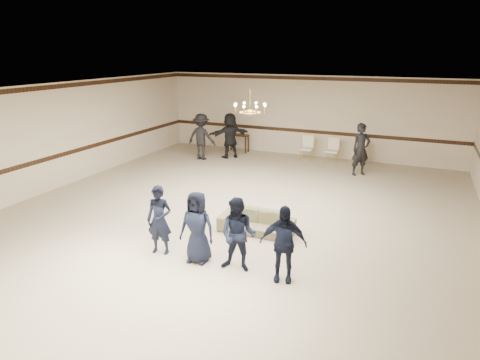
# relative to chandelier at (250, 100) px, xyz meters

# --- Properties ---
(room) EXTENTS (12.01, 14.01, 3.21)m
(room) POSITION_rel_chandelier_xyz_m (0.00, -1.00, -1.28)
(room) COLOR tan
(room) RESTS_ON ground
(chair_rail) EXTENTS (12.00, 0.02, 0.14)m
(chair_rail) POSITION_rel_chandelier_xyz_m (0.00, 5.99, -1.88)
(chair_rail) COLOR black
(chair_rail) RESTS_ON wall_back
(crown_molding) EXTENTS (12.00, 0.02, 0.14)m
(crown_molding) POSITION_rel_chandelier_xyz_m (0.00, 5.99, 0.21)
(crown_molding) COLOR black
(crown_molding) RESTS_ON wall_back
(chandelier) EXTENTS (0.94, 0.94, 0.89)m
(chandelier) POSITION_rel_chandelier_xyz_m (0.00, 0.00, 0.00)
(chandelier) COLOR gold
(chandelier) RESTS_ON ceiling
(boy_a) EXTENTS (0.60, 0.46, 1.49)m
(boy_a) POSITION_rel_chandelier_xyz_m (-0.58, -3.53, -2.13)
(boy_a) COLOR black
(boy_a) RESTS_ON floor
(boy_b) EXTENTS (0.76, 0.53, 1.49)m
(boy_b) POSITION_rel_chandelier_xyz_m (0.32, -3.53, -2.13)
(boy_b) COLOR black
(boy_b) RESTS_ON floor
(boy_c) EXTENTS (0.77, 0.63, 1.49)m
(boy_c) POSITION_rel_chandelier_xyz_m (1.22, -3.53, -2.13)
(boy_c) COLOR black
(boy_c) RESTS_ON floor
(boy_d) EXTENTS (0.93, 0.56, 1.49)m
(boy_d) POSITION_rel_chandelier_xyz_m (2.12, -3.53, -2.13)
(boy_d) COLOR black
(boy_d) RESTS_ON floor
(settee) EXTENTS (1.79, 0.75, 0.52)m
(settee) POSITION_rel_chandelier_xyz_m (0.90, -1.76, -2.62)
(settee) COLOR #797850
(settee) RESTS_ON floor
(adult_left) EXTENTS (1.17, 0.68, 1.79)m
(adult_left) POSITION_rel_chandelier_xyz_m (-3.56, 3.73, -1.98)
(adult_left) COLOR black
(adult_left) RESTS_ON floor
(adult_mid) EXTENTS (1.52, 1.58, 1.79)m
(adult_mid) POSITION_rel_chandelier_xyz_m (-2.66, 4.43, -1.98)
(adult_mid) COLOR black
(adult_mid) RESTS_ON floor
(adult_right) EXTENTS (0.78, 0.74, 1.79)m
(adult_right) POSITION_rel_chandelier_xyz_m (2.44, 4.03, -1.98)
(adult_right) COLOR black
(adult_right) RESTS_ON floor
(banquet_chair_left) EXTENTS (0.49, 0.49, 0.95)m
(banquet_chair_left) POSITION_rel_chandelier_xyz_m (0.25, 5.22, -2.40)
(banquet_chair_left) COLOR #F0E3CA
(banquet_chair_left) RESTS_ON floor
(banquet_chair_mid) EXTENTS (0.48, 0.48, 0.95)m
(banquet_chair_mid) POSITION_rel_chandelier_xyz_m (1.25, 5.22, -2.40)
(banquet_chair_mid) COLOR #F0E3CA
(banquet_chair_mid) RESTS_ON floor
(banquet_chair_right) EXTENTS (0.49, 0.49, 0.95)m
(banquet_chair_right) POSITION_rel_chandelier_xyz_m (2.25, 5.22, -2.40)
(banquet_chair_right) COLOR #F0E3CA
(banquet_chair_right) RESTS_ON floor
(console_table) EXTENTS (0.91, 0.41, 0.76)m
(console_table) POSITION_rel_chandelier_xyz_m (-2.75, 5.42, -2.50)
(console_table) COLOR #321B10
(console_table) RESTS_ON floor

